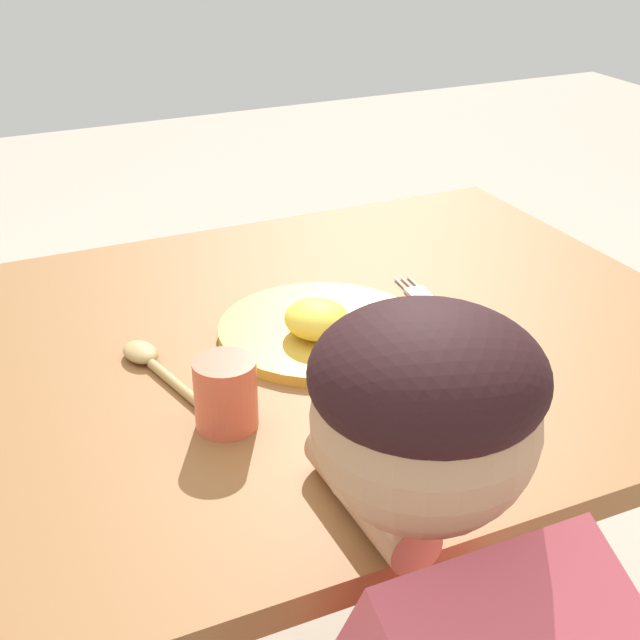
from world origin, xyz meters
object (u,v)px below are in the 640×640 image
fork (436,310)px  spoon (153,364)px  plate (323,328)px  drinking_cup (226,394)px

fork → spoon: size_ratio=1.11×
plate → drinking_cup: 0.24m
plate → fork: (0.18, 0.00, -0.01)m
spoon → drinking_cup: bearing=-177.4°
fork → spoon: (-0.40, 0.01, 0.01)m
spoon → drinking_cup: drinking_cup is taller
plate → spoon: plate is taller
plate → drinking_cup: bearing=-142.4°
plate → spoon: size_ratio=1.33×
plate → drinking_cup: size_ratio=3.37×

